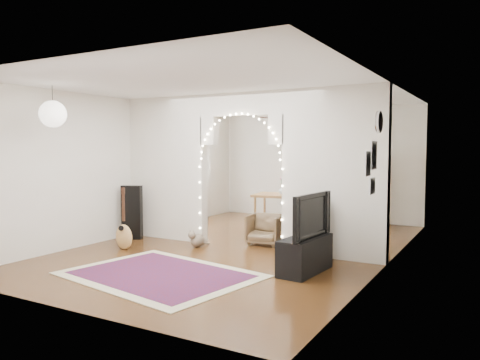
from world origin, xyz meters
The scene contains 25 objects.
floor centered at (0.00, 0.00, 0.00)m, with size 7.50×7.50×0.00m, color black.
ceiling centered at (0.00, 0.00, 2.70)m, with size 5.00×7.50×0.02m, color white.
wall_back centered at (0.00, 3.75, 1.35)m, with size 5.00×0.02×2.70m, color silver.
wall_front centered at (0.00, -3.75, 1.35)m, with size 5.00×0.02×2.70m, color silver.
wall_left centered at (-2.50, 0.00, 1.35)m, with size 0.02×7.50×2.70m, color silver.
wall_right centered at (2.50, 0.00, 1.35)m, with size 0.02×7.50×2.70m, color silver.
divider_wall centered at (0.00, 0.00, 1.42)m, with size 5.00×0.20×2.70m.
fairy_lights centered at (0.00, -0.13, 1.55)m, with size 1.64×0.04×1.60m, color #FFEABF, non-canonical shape.
window centered at (-2.47, 1.80, 1.50)m, with size 0.04×1.20×1.40m, color white.
wall_clock centered at (2.48, -0.60, 2.10)m, with size 0.31×0.31×0.03m, color white.
picture_frames centered at (2.48, -1.00, 1.50)m, with size 0.02×0.50×0.70m, color white, non-canonical shape.
paper_lantern centered at (-1.90, -2.40, 2.25)m, with size 0.40×0.40×0.40m, color white.
ceiling_fan centered at (0.00, 2.00, 2.40)m, with size 1.10×1.10×0.30m, color #B0963A, non-canonical shape.
area_rug centered at (-0.09, -2.17, 0.01)m, with size 2.52×1.88×0.02m, color maroon.
guitar_case centered at (-2.19, -0.42, 0.51)m, with size 0.39×0.13×1.03m, color black.
acoustic_guitar centered at (-1.66, -1.21, 0.39)m, with size 0.38×0.24×0.91m.
tabby_cat centered at (-0.67, -0.44, 0.13)m, with size 0.27×0.49×0.32m.
floor_speaker centered at (1.40, -0.25, 0.49)m, with size 0.47×0.43×0.99m.
media_console centered at (1.59, -1.06, 0.25)m, with size 0.40×1.00×0.50m, color black.
tv centered at (1.59, -1.06, 0.81)m, with size 1.07×0.14×0.62m, color black.
bookcase centered at (0.85, 3.50, 0.81)m, with size 1.59×0.40×1.63m, color beige.
dining_table centered at (-0.10, 1.95, 0.68)m, with size 1.30×0.96×0.76m.
flower_vase centered at (-0.10, 1.95, 0.85)m, with size 0.18×0.18×0.19m, color white.
dining_chair_left centered at (0.26, 0.36, 0.28)m, with size 0.59×0.60×0.55m, color brown.
dining_chair_right centered at (0.93, 0.41, 0.23)m, with size 0.49×0.50×0.46m, color brown.
Camera 1 is at (3.97, -7.13, 1.75)m, focal length 35.00 mm.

